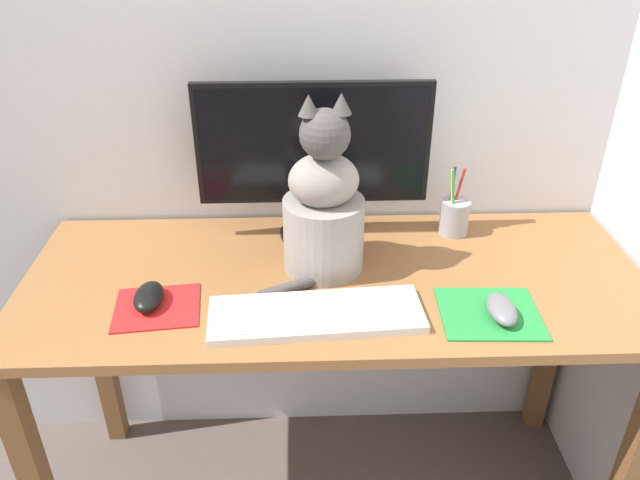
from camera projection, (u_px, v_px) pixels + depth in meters
name	position (u px, v px, depth m)	size (l,w,h in m)	color
wall_back	(330.00, 21.00, 1.44)	(7.00, 0.04, 2.50)	silver
desk	(334.00, 315.00, 1.47)	(1.41, 0.57, 0.75)	brown
monitor	(313.00, 153.00, 1.47)	(0.55, 0.17, 0.39)	black
keyboard	(316.00, 314.00, 1.28)	(0.45, 0.18, 0.02)	silver
mousepad_left	(157.00, 307.00, 1.31)	(0.19, 0.17, 0.00)	red
mousepad_right	(490.00, 313.00, 1.29)	(0.21, 0.19, 0.00)	#238438
computer_mouse_left	(149.00, 297.00, 1.31)	(0.06, 0.11, 0.04)	black
computer_mouse_right	(502.00, 309.00, 1.27)	(0.06, 0.11, 0.04)	slate
cat	(323.00, 208.00, 1.37)	(0.25, 0.25, 0.41)	gray
pen_cup	(455.00, 216.00, 1.57)	(0.07, 0.07, 0.18)	#99999E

